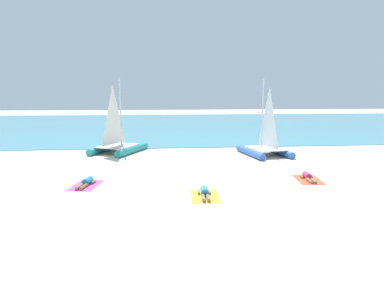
# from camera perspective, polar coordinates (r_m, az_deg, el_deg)

# --- Properties ---
(ground_plane) EXTENTS (120.00, 120.00, 0.00)m
(ground_plane) POSITION_cam_1_polar(r_m,az_deg,el_deg) (24.80, -1.15, -1.02)
(ground_plane) COLOR beige
(ocean_water) EXTENTS (120.00, 40.00, 0.05)m
(ocean_water) POSITION_cam_1_polar(r_m,az_deg,el_deg) (45.50, -3.19, 3.31)
(ocean_water) COLOR #4C9EB7
(ocean_water) RESTS_ON ground
(sailboat_teal) EXTENTS (3.95, 4.68, 5.20)m
(sailboat_teal) POSITION_cam_1_polar(r_m,az_deg,el_deg) (24.20, -12.21, 0.41)
(sailboat_teal) COLOR teal
(sailboat_teal) RESTS_ON ground
(sailboat_blue) EXTENTS (3.01, 4.16, 5.00)m
(sailboat_blue) POSITION_cam_1_polar(r_m,az_deg,el_deg) (23.18, 11.97, -0.01)
(sailboat_blue) COLOR blue
(sailboat_blue) RESTS_ON ground
(towel_left) EXTENTS (1.40, 2.05, 0.01)m
(towel_left) POSITION_cam_1_polar(r_m,az_deg,el_deg) (16.14, -17.13, -6.54)
(towel_left) COLOR #D84C99
(towel_left) RESTS_ON ground
(sunbather_left) EXTENTS (0.66, 1.57, 0.30)m
(sunbather_left) POSITION_cam_1_polar(r_m,az_deg,el_deg) (16.17, -17.06, -6.06)
(sunbather_left) COLOR #268CCC
(sunbather_left) RESTS_ON towel_left
(towel_middle) EXTENTS (1.20, 1.95, 0.01)m
(towel_middle) POSITION_cam_1_polar(r_m,az_deg,el_deg) (13.89, 2.12, -8.60)
(towel_middle) COLOR yellow
(towel_middle) RESTS_ON ground
(sunbather_middle) EXTENTS (0.56, 1.57, 0.30)m
(sunbather_middle) POSITION_cam_1_polar(r_m,az_deg,el_deg) (13.92, 2.10, -8.03)
(sunbather_middle) COLOR #268CCC
(sunbather_middle) RESTS_ON towel_middle
(towel_right) EXTENTS (1.34, 2.03, 0.01)m
(towel_right) POSITION_cam_1_polar(r_m,az_deg,el_deg) (17.33, 18.65, -5.60)
(towel_right) COLOR #EA5933
(towel_right) RESTS_ON ground
(sunbather_right) EXTENTS (0.61, 1.57, 0.30)m
(sunbather_right) POSITION_cam_1_polar(r_m,az_deg,el_deg) (17.36, 18.61, -5.14)
(sunbather_right) COLOR #D83372
(sunbather_right) RESTS_ON towel_right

